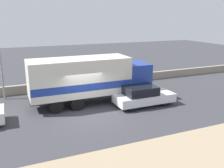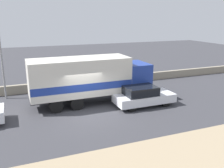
{
  "view_description": "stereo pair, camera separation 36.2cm",
  "coord_description": "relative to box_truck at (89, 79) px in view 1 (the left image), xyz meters",
  "views": [
    {
      "loc": [
        -4.52,
        -14.42,
        6.16
      ],
      "look_at": [
        2.1,
        1.16,
        1.53
      ],
      "focal_mm": 40.0,
      "sensor_mm": 36.0,
      "label": 1
    },
    {
      "loc": [
        -4.19,
        -14.56,
        6.16
      ],
      "look_at": [
        2.1,
        1.16,
        1.53
      ],
      "focal_mm": 40.0,
      "sensor_mm": 36.0,
      "label": 2
    }
  ],
  "objects": [
    {
      "name": "ground_plane",
      "position": [
        -0.71,
        -2.13,
        -1.84
      ],
      "size": [
        80.0,
        80.0,
        0.0
      ],
      "primitive_type": "plane",
      "color": "#38383D"
    },
    {
      "name": "stone_wall_backdrop",
      "position": [
        -0.71,
        4.23,
        -1.46
      ],
      "size": [
        60.0,
        0.35,
        0.75
      ],
      "color": "gray",
      "rests_on": "ground_plane"
    },
    {
      "name": "car_hatchback",
      "position": [
        3.34,
        -1.95,
        -1.12
      ],
      "size": [
        4.24,
        1.87,
        1.45
      ],
      "color": "silver",
      "rests_on": "ground_plane"
    },
    {
      "name": "box_truck",
      "position": [
        0.0,
        0.0,
        0.0
      ],
      "size": [
        8.72,
        2.49,
        3.34
      ],
      "color": "navy",
      "rests_on": "ground_plane"
    }
  ]
}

